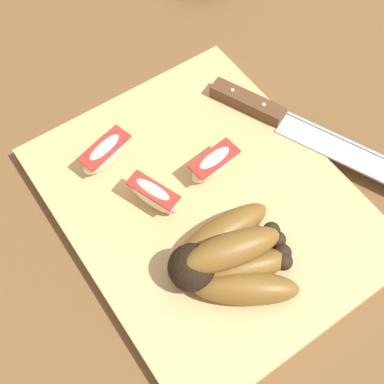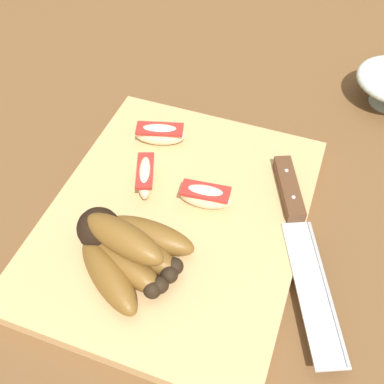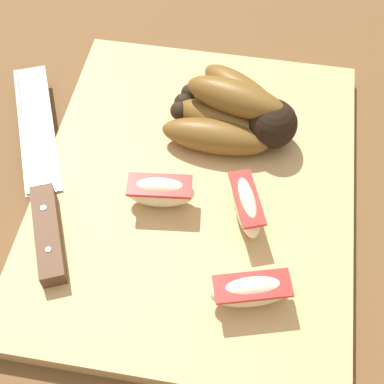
{
  "view_description": "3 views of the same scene",
  "coord_description": "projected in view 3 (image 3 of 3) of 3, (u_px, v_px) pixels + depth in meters",
  "views": [
    {
      "loc": [
        0.21,
        -0.19,
        0.55
      ],
      "look_at": [
        -0.02,
        -0.03,
        0.06
      ],
      "focal_mm": 48.41,
      "sensor_mm": 36.0,
      "label": 1
    },
    {
      "loc": [
        0.31,
        0.13,
        0.49
      ],
      "look_at": [
        -0.04,
        0.0,
        0.04
      ],
      "focal_mm": 44.24,
      "sensor_mm": 36.0,
      "label": 2
    },
    {
      "loc": [
        -0.33,
        -0.06,
        0.47
      ],
      "look_at": [
        -0.04,
        -0.01,
        0.05
      ],
      "focal_mm": 51.92,
      "sensor_mm": 36.0,
      "label": 3
    }
  ],
  "objects": [
    {
      "name": "banana_bunch",
      "position": [
        235.0,
        113.0,
        0.57
      ],
      "size": [
        0.13,
        0.14,
        0.06
      ],
      "color": "black",
      "rests_on": "cutting_board"
    },
    {
      "name": "ground_plane",
      "position": [
        191.0,
        181.0,
        0.58
      ],
      "size": [
        6.0,
        6.0,
        0.0
      ],
      "primitive_type": "plane",
      "color": "brown"
    },
    {
      "name": "apple_wedge_middle",
      "position": [
        252.0,
        291.0,
        0.47
      ],
      "size": [
        0.04,
        0.07,
        0.03
      ],
      "color": "beige",
      "rests_on": "cutting_board"
    },
    {
      "name": "chefs_knife",
      "position": [
        43.0,
        193.0,
        0.54
      ],
      "size": [
        0.27,
        0.14,
        0.02
      ],
      "color": "silver",
      "rests_on": "cutting_board"
    },
    {
      "name": "cutting_board",
      "position": [
        195.0,
        191.0,
        0.56
      ],
      "size": [
        0.39,
        0.31,
        0.02
      ],
      "primitive_type": "cube",
      "color": "tan",
      "rests_on": "ground_plane"
    },
    {
      "name": "apple_wedge_near",
      "position": [
        246.0,
        205.0,
        0.51
      ],
      "size": [
        0.07,
        0.04,
        0.04
      ],
      "color": "beige",
      "rests_on": "cutting_board"
    },
    {
      "name": "apple_wedge_far",
      "position": [
        160.0,
        192.0,
        0.52
      ],
      "size": [
        0.03,
        0.07,
        0.03
      ],
      "color": "beige",
      "rests_on": "cutting_board"
    }
  ]
}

